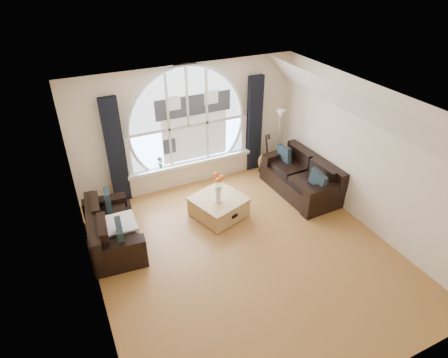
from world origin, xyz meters
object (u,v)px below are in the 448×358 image
coffee_chest (219,206)px  floor_lamp (278,143)px  sofa_left (112,226)px  potted_plant (160,162)px  guitar (265,153)px  sofa_right (301,177)px  vase_flowers (218,184)px

coffee_chest → floor_lamp: (1.97, 0.97, 0.57)m
sofa_left → coffee_chest: size_ratio=1.75×
sofa_left → potted_plant: 1.96m
potted_plant → guitar: bearing=-7.9°
floor_lamp → guitar: 0.40m
sofa_left → floor_lamp: floor_lamp is taller
sofa_right → vase_flowers: bearing=-179.1°
guitar → potted_plant: guitar is taller
sofa_right → coffee_chest: sofa_right is taller
sofa_left → coffee_chest: sofa_left is taller
guitar → sofa_right: bearing=-81.5°
guitar → potted_plant: bearing=166.7°
vase_flowers → guitar: (1.76, 1.19, -0.28)m
sofa_right → sofa_left: bearing=177.6°
sofa_right → potted_plant: potted_plant is taller
sofa_left → guitar: 3.94m
sofa_right → floor_lamp: bearing=88.5°
floor_lamp → potted_plant: size_ratio=5.97×
sofa_left → potted_plant: size_ratio=6.13×
sofa_right → floor_lamp: size_ratio=1.15×
sofa_left → guitar: size_ratio=1.55×
floor_lamp → potted_plant: 2.75m
sofa_left → guitar: guitar is taller
sofa_left → vase_flowers: vase_flowers is taller
sofa_left → vase_flowers: bearing=1.8°
vase_flowers → guitar: 2.14m
sofa_right → guitar: 1.12m
potted_plant → sofa_right: bearing=-27.7°
potted_plant → vase_flowers: bearing=-65.8°
sofa_right → guitar: bearing=101.7°
guitar → floor_lamp: bearing=-32.8°
vase_flowers → sofa_right: bearing=3.0°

